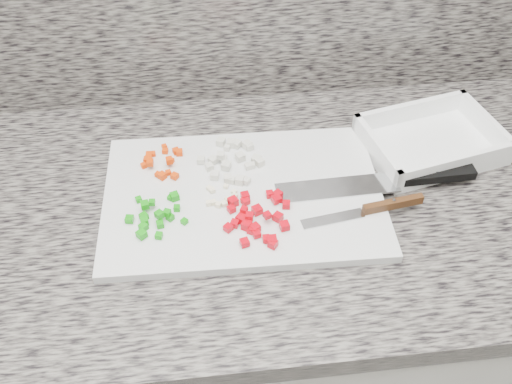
% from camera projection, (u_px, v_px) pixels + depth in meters
% --- Properties ---
extents(cabinet, '(3.92, 0.62, 0.86)m').
position_uv_depth(cabinet, '(227.00, 340.00, 1.32)').
color(cabinet, silver).
rests_on(cabinet, ground).
extents(countertop, '(3.96, 0.64, 0.04)m').
position_uv_depth(countertop, '(218.00, 208.00, 0.99)').
color(countertop, slate).
rests_on(countertop, cabinet).
extents(cutting_board, '(0.48, 0.33, 0.02)m').
position_uv_depth(cutting_board, '(243.00, 196.00, 0.98)').
color(cutting_board, silver).
rests_on(cutting_board, countertop).
extents(carrot_pile, '(0.08, 0.09, 0.02)m').
position_uv_depth(carrot_pile, '(162.00, 161.00, 1.02)').
color(carrot_pile, '#DB3904').
rests_on(carrot_pile, cutting_board).
extents(onion_pile, '(0.12, 0.12, 0.02)m').
position_uv_depth(onion_pile, '(233.00, 159.00, 1.02)').
color(onion_pile, beige).
rests_on(onion_pile, cutting_board).
extents(green_pepper_pile, '(0.10, 0.10, 0.02)m').
position_uv_depth(green_pepper_pile, '(155.00, 215.00, 0.92)').
color(green_pepper_pile, '#12930D').
rests_on(green_pepper_pile, cutting_board).
extents(red_pepper_pile, '(0.12, 0.12, 0.02)m').
position_uv_depth(red_pepper_pile, '(257.00, 218.00, 0.92)').
color(red_pepper_pile, '#C40210').
rests_on(red_pepper_pile, cutting_board).
extents(garlic_pile, '(0.05, 0.05, 0.01)m').
position_uv_depth(garlic_pile, '(221.00, 197.00, 0.96)').
color(garlic_pile, '#F8ECBF').
rests_on(garlic_pile, cutting_board).
extents(chef_knife, '(0.35, 0.05, 0.02)m').
position_uv_depth(chef_knife, '(402.00, 179.00, 0.98)').
color(chef_knife, silver).
rests_on(chef_knife, cutting_board).
extents(paring_knife, '(0.21, 0.05, 0.02)m').
position_uv_depth(paring_knife, '(378.00, 208.00, 0.94)').
color(paring_knife, silver).
rests_on(paring_knife, cutting_board).
extents(tray, '(0.27, 0.22, 0.05)m').
position_uv_depth(tray, '(430.00, 143.00, 1.06)').
color(tray, white).
rests_on(tray, countertop).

